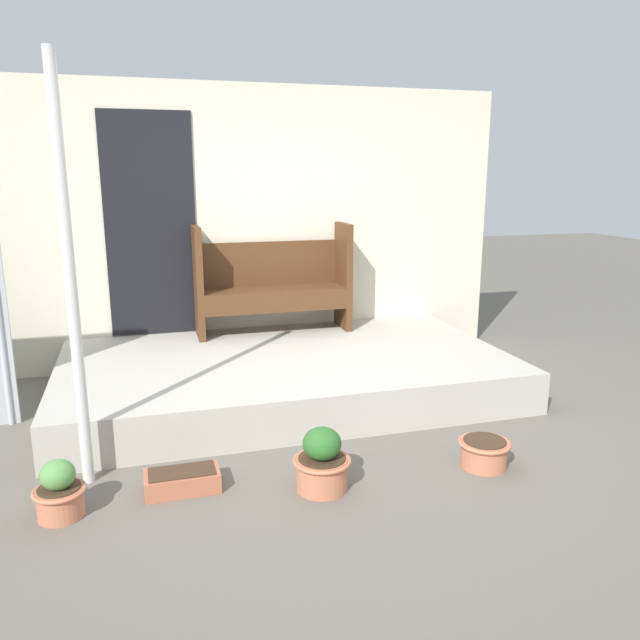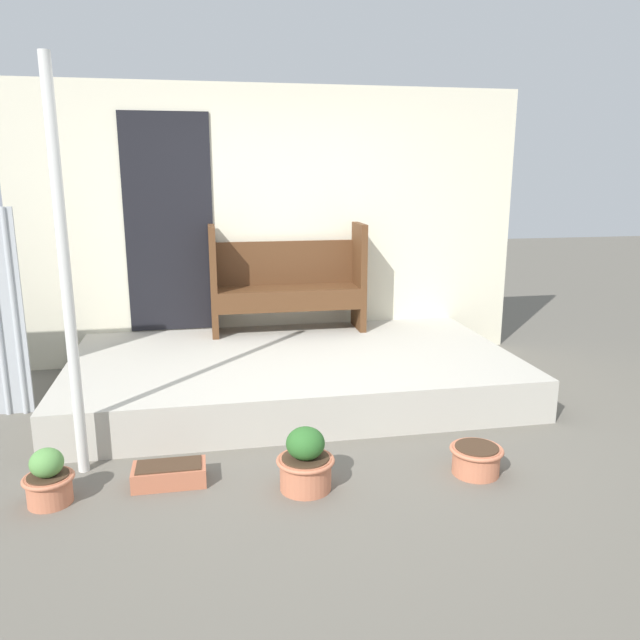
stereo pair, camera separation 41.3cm
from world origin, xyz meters
TOP-DOWN VIEW (x-y plane):
  - ground_plane at (0.00, 0.00)m, footprint 24.00×24.00m
  - porch_slab at (-0.03, 1.04)m, footprint 3.62×2.07m
  - house_wall at (-0.07, 2.10)m, footprint 4.82×0.08m
  - support_post at (-1.53, -0.12)m, footprint 0.07×0.07m
  - bench at (0.04, 1.85)m, footprint 1.44×0.41m
  - flower_pot_left at (-1.64, -0.50)m, footprint 0.28×0.28m
  - flower_pot_middle at (-0.21, -0.61)m, footprint 0.34×0.34m
  - flower_pot_right at (0.86, -0.62)m, footprint 0.33×0.33m
  - planter_box_rect at (-0.99, -0.40)m, footprint 0.43×0.22m

SIDE VIEW (x-z plane):
  - ground_plane at x=0.00m, z-range 0.00..0.00m
  - planter_box_rect at x=-0.99m, z-range 0.00..0.12m
  - flower_pot_right at x=0.86m, z-range 0.01..0.19m
  - flower_pot_left at x=-1.64m, z-range -0.02..0.31m
  - porch_slab at x=-0.03m, z-range 0.00..0.33m
  - flower_pot_middle at x=-0.21m, z-range -0.02..0.36m
  - bench at x=0.04m, z-range 0.32..1.33m
  - support_post at x=-1.53m, z-range 0.00..2.45m
  - house_wall at x=-0.07m, z-range 0.00..2.60m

